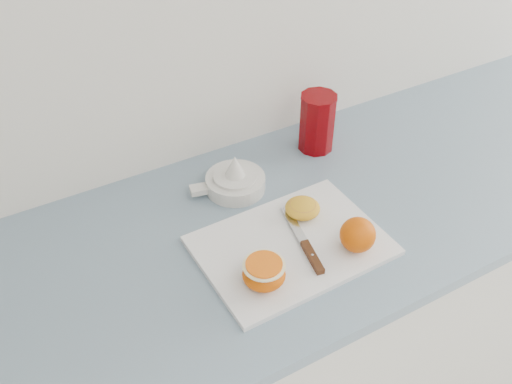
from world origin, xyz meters
TOP-DOWN VIEW (x-y plane):
  - counter at (-0.23, 1.70)m, footprint 2.35×0.64m
  - cutting_board at (-0.29, 1.61)m, footprint 0.38×0.28m
  - whole_orange at (-0.18, 1.54)m, footprint 0.07×0.07m
  - half_orange at (-0.39, 1.55)m, footprint 0.08×0.08m
  - squeezed_shell at (-0.22, 1.68)m, footprint 0.08×0.08m
  - paring_knife at (-0.28, 1.57)m, footprint 0.06×0.20m
  - citrus_juicer at (-0.30, 1.84)m, footprint 0.17×0.14m
  - red_tumbler at (-0.05, 1.89)m, footprint 0.09×0.09m

SIDE VIEW (x-z plane):
  - counter at x=-0.23m, z-range 0.00..0.89m
  - cutting_board at x=-0.29m, z-range 0.89..0.90m
  - paring_knife at x=-0.28m, z-range 0.90..0.91m
  - citrus_juicer at x=-0.30m, z-range 0.87..0.96m
  - squeezed_shell at x=-0.22m, z-range 0.90..0.93m
  - half_orange at x=-0.39m, z-range 0.90..0.95m
  - whole_orange at x=-0.18m, z-range 0.90..0.97m
  - red_tumbler at x=-0.05m, z-range 0.88..1.03m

